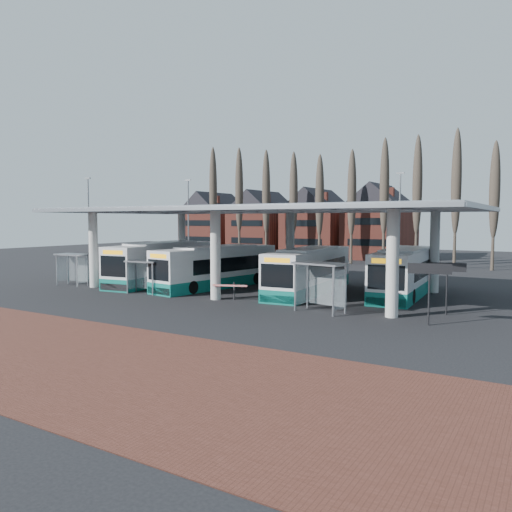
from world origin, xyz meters
The scene contains 18 objects.
ground centered at (0.00, 0.00, 0.00)m, with size 140.00×140.00×0.00m, color black.
brick_strip centered at (0.00, -12.00, 0.01)m, with size 70.00×10.00×0.03m, color brown.
station_canopy centered at (0.00, 8.00, 5.68)m, with size 32.00×16.00×6.34m.
poplar_row centered at (0.00, 33.00, 8.78)m, with size 45.10×1.10×14.50m.
townhouse_row centered at (-15.75, 44.00, 5.94)m, with size 36.80×10.30×12.25m.
lamp_post_a centered at (-18.00, 22.00, 5.34)m, with size 0.80×0.16×10.17m.
lamp_post_b centered at (6.00, 26.00, 5.34)m, with size 0.80×0.16×10.17m.
lamp_post_d centered at (-26.00, 14.00, 5.34)m, with size 0.80×0.16×10.17m.
bus_0 centered at (-9.29, 7.64, 1.65)m, with size 4.12×12.80×3.49m.
bus_1 centered at (-3.52, 7.67, 1.57)m, with size 4.28×12.23×3.33m.
bus_2 centered at (4.08, 8.80, 1.57)m, with size 3.57×12.18×3.34m.
bus_3 centered at (10.48, 11.34, 1.59)m, with size 3.33×12.31×3.38m.
shelter_0 centered at (-14.33, 2.41, 1.90)m, with size 2.83×1.45×2.61m.
shelter_1 centered at (-6.07, 2.09, 1.76)m, with size 2.75×1.62×2.42m.
shelter_2 centered at (7.99, 1.98, 2.12)m, with size 3.38×2.15×2.91m.
info_sign_0 centered at (14.23, 1.32, 2.67)m, with size 2.11×0.59×3.18m.
info_sign_1 centered at (14.48, 4.72, 2.50)m, with size 1.99×0.49×2.98m.
barrier centered at (1.20, 2.55, 0.93)m, with size 2.29×1.06×1.20m.
Camera 1 is at (19.70, -24.83, 5.39)m, focal length 35.00 mm.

